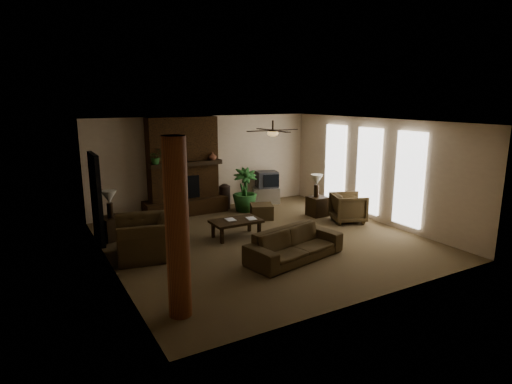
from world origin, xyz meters
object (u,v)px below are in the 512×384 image
side_table_right (317,206)px  lamp_left (109,199)px  lamp_right (317,181)px  coffee_table (236,222)px  tv_stand (266,195)px  log_column (177,229)px  side_table_left (111,228)px  armchair_right (348,206)px  armchair_left (144,231)px  ottoman (262,211)px  floor_plant (245,199)px  sofa (295,240)px  floor_vase (225,195)px

side_table_right → lamp_left: bearing=172.6°
side_table_right → lamp_right: bearing=137.3°
coffee_table → tv_stand: 3.56m
tv_stand → coffee_table: bearing=-108.9°
coffee_table → side_table_right: (2.91, 0.57, -0.10)m
log_column → side_table_left: 4.43m
tv_stand → side_table_left: 5.24m
tv_stand → side_table_right: 2.11m
armchair_right → side_table_left: 6.16m
armchair_left → lamp_left: 1.59m
side_table_right → lamp_right: (-0.03, 0.03, 0.73)m
armchair_left → side_table_left: 1.60m
coffee_table → ottoman: size_ratio=2.00×
side_table_right → armchair_left: bearing=-171.8°
log_column → floor_plant: size_ratio=2.18×
floor_plant → lamp_right: (1.55, -1.44, 0.64)m
sofa → ottoman: sofa is taller
side_table_left → lamp_left: (0.00, -0.05, 0.73)m
armchair_right → lamp_right: size_ratio=1.33×
lamp_left → side_table_right: 5.67m
sofa → coffee_table: bearing=90.8°
log_column → tv_stand: 7.48m
tv_stand → lamp_right: lamp_right is taller
floor_vase → lamp_left: lamp_left is taller
sofa → side_table_left: 4.47m
coffee_table → floor_vase: size_ratio=1.56×
side_table_left → tv_stand: bearing=14.0°
log_column → sofa: bearing=20.1°
side_table_right → lamp_right: 0.73m
armchair_right → side_table_right: size_ratio=1.57×
log_column → lamp_left: (-0.20, 4.23, -0.40)m
ottoman → lamp_right: (1.50, -0.52, 0.80)m
ottoman → floor_plant: (-0.04, 0.92, 0.16)m
side_table_left → armchair_left: bearing=-75.4°
floor_plant → armchair_left: bearing=-148.4°
armchair_left → sofa: bearing=68.6°
log_column → armchair_left: 2.88m
sofa → side_table_right: sofa is taller
armchair_right → ottoman: bearing=74.3°
lamp_left → side_table_right: (5.58, -0.73, -0.73)m
floor_plant → armchair_right: bearing=-51.0°
ottoman → lamp_right: 1.78m
side_table_left → side_table_right: 5.63m
ottoman → coffee_table: bearing=-140.9°
armchair_left → ottoman: bearing=120.4°
floor_vase → floor_plant: floor_vase is taller
sofa → floor_vase: bearing=71.6°
coffee_table → armchair_right: bearing=-6.0°
armchair_left → tv_stand: armchair_left is taller
ottoman → side_table_right: size_ratio=1.09×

